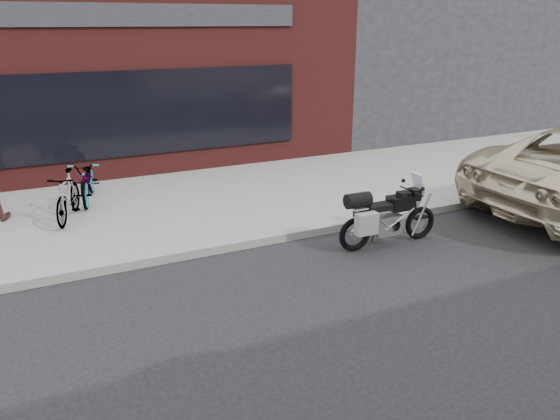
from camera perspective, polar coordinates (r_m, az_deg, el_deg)
ground at (r=6.69m, az=13.08°, el=-15.80°), size 120.00×120.00×0.00m
near_sidewalk at (r=12.31m, az=-7.29°, el=1.52°), size 44.00×6.00×0.15m
storefront at (r=18.29m, az=-20.97°, el=13.17°), size 14.00×10.07×4.50m
neighbour_building at (r=22.72m, az=11.80°, el=16.84°), size 10.00×10.00×6.00m
motorcycle at (r=9.66m, az=10.77°, el=-0.73°), size 1.99×0.64×1.26m
bicycle_front at (r=12.18m, az=-19.43°, el=2.95°), size 0.96×1.81×0.90m
bicycle_rear at (r=11.13m, az=-21.32°, el=1.36°), size 0.95×1.63×0.94m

